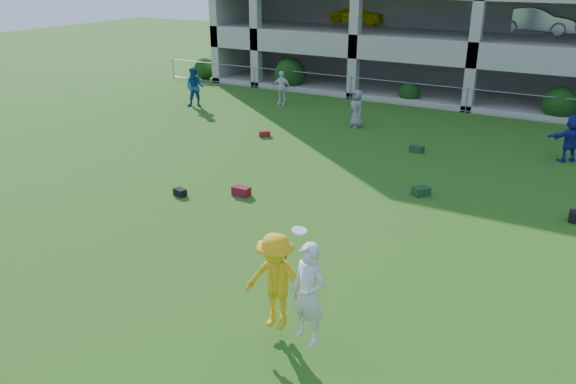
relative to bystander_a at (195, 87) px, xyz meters
The scene contains 13 objects.
ground 18.19m from the bystander_a, 48.49° to the right, with size 100.00×100.00×0.00m, color #235114.
bystander_a is the anchor object (origin of this frame).
bystander_b 4.30m from the bystander_a, 35.60° to the left, with size 0.99×0.41×1.69m, color white.
bystander_c 8.44m from the bystander_a, ahead, with size 0.80×0.52×1.64m, color gray.
bystander_d 16.92m from the bystander_a, ahead, with size 1.59×0.51×1.72m, color navy.
bag_red_a 12.03m from the bystander_a, 45.46° to the right, with size 0.55×0.30×0.28m, color maroon.
bag_black_b 11.70m from the bystander_a, 54.49° to the right, with size 0.40×0.25×0.22m, color black.
bag_green_c 14.50m from the bystander_a, 23.66° to the right, with size 0.50×0.35×0.26m, color #163412.
crate_d 18.47m from the bystander_a, 17.71° to the right, with size 0.35×0.35×0.30m, color black.
bag_red_f 6.39m from the bystander_a, 25.78° to the right, with size 0.45×0.28×0.24m, color #580F1B.
bag_green_g 12.00m from the bystander_a, ahead, with size 0.50×0.30×0.25m, color #14381C.
frisbee_contest 19.37m from the bystander_a, 47.23° to the right, with size 1.92×1.11×2.19m.
fence 13.20m from the bystander_a, 24.16° to the left, with size 36.06×0.06×1.20m.
Camera 1 is at (5.48, -8.23, 6.66)m, focal length 35.00 mm.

